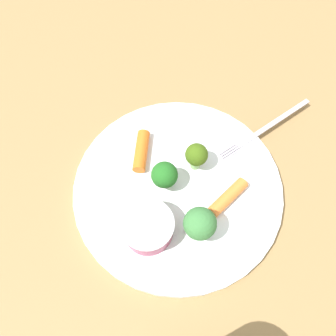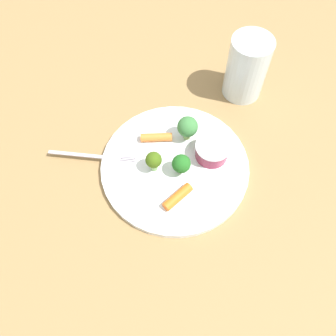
{
  "view_description": "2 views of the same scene",
  "coord_description": "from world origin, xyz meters",
  "px_view_note": "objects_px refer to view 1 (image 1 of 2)",
  "views": [
    {
      "loc": [
        -0.18,
        -0.02,
        0.42
      ],
      "look_at": [
        0.02,
        0.02,
        0.03
      ],
      "focal_mm": 37.59,
      "sensor_mm": 36.0,
      "label": 1
    },
    {
      "loc": [
        0.2,
        0.25,
        0.57
      ],
      "look_at": [
        0.02,
        0.0,
        0.02
      ],
      "focal_mm": 38.03,
      "sensor_mm": 36.0,
      "label": 2
    }
  ],
  "objects_px": {
    "carrot_stick_0": "(141,151)",
    "fork": "(265,129)",
    "plate": "(178,188)",
    "carrot_stick_1": "(228,197)",
    "broccoli_floret_1": "(200,224)",
    "sauce_cup": "(148,228)",
    "broccoli_floret_0": "(164,178)",
    "broccoli_floret_2": "(196,156)"
  },
  "relations": [
    {
      "from": "broccoli_floret_0",
      "to": "broccoli_floret_2",
      "type": "relative_size",
      "value": 1.0
    },
    {
      "from": "broccoli_floret_1",
      "to": "broccoli_floret_0",
      "type": "bearing_deg",
      "value": 45.36
    },
    {
      "from": "broccoli_floret_0",
      "to": "broccoli_floret_1",
      "type": "bearing_deg",
      "value": -134.64
    },
    {
      "from": "broccoli_floret_1",
      "to": "carrot_stick_0",
      "type": "height_order",
      "value": "broccoli_floret_1"
    },
    {
      "from": "broccoli_floret_2",
      "to": "carrot_stick_1",
      "type": "xyz_separation_m",
      "value": [
        -0.04,
        -0.05,
        -0.02
      ]
    },
    {
      "from": "broccoli_floret_0",
      "to": "sauce_cup",
      "type": "bearing_deg",
      "value": 173.4
    },
    {
      "from": "sauce_cup",
      "to": "broccoli_floret_1",
      "type": "xyz_separation_m",
      "value": [
        0.01,
        -0.06,
        0.02
      ]
    },
    {
      "from": "broccoli_floret_0",
      "to": "fork",
      "type": "relative_size",
      "value": 0.36
    },
    {
      "from": "broccoli_floret_2",
      "to": "carrot_stick_0",
      "type": "xyz_separation_m",
      "value": [
        0.0,
        0.07,
        -0.02
      ]
    },
    {
      "from": "sauce_cup",
      "to": "carrot_stick_0",
      "type": "height_order",
      "value": "sauce_cup"
    },
    {
      "from": "carrot_stick_1",
      "to": "carrot_stick_0",
      "type": "bearing_deg",
      "value": 70.12
    },
    {
      "from": "broccoli_floret_2",
      "to": "sauce_cup",
      "type": "bearing_deg",
      "value": 157.46
    },
    {
      "from": "carrot_stick_0",
      "to": "carrot_stick_1",
      "type": "xyz_separation_m",
      "value": [
        -0.04,
        -0.12,
        -0.0
      ]
    },
    {
      "from": "fork",
      "to": "broccoli_floret_1",
      "type": "bearing_deg",
      "value": 156.92
    },
    {
      "from": "broccoli_floret_2",
      "to": "carrot_stick_0",
      "type": "distance_m",
      "value": 0.08
    },
    {
      "from": "broccoli_floret_1",
      "to": "carrot_stick_0",
      "type": "xyz_separation_m",
      "value": [
        0.09,
        0.09,
        -0.02
      ]
    },
    {
      "from": "plate",
      "to": "fork",
      "type": "xyz_separation_m",
      "value": [
        0.11,
        -0.1,
        0.01
      ]
    },
    {
      "from": "plate",
      "to": "carrot_stick_0",
      "type": "bearing_deg",
      "value": 56.04
    },
    {
      "from": "sauce_cup",
      "to": "carrot_stick_0",
      "type": "distance_m",
      "value": 0.11
    },
    {
      "from": "broccoli_floret_1",
      "to": "carrot_stick_1",
      "type": "bearing_deg",
      "value": -31.55
    },
    {
      "from": "sauce_cup",
      "to": "fork",
      "type": "height_order",
      "value": "sauce_cup"
    },
    {
      "from": "broccoli_floret_1",
      "to": "carrot_stick_1",
      "type": "distance_m",
      "value": 0.06
    },
    {
      "from": "plate",
      "to": "carrot_stick_1",
      "type": "bearing_deg",
      "value": -95.07
    },
    {
      "from": "plate",
      "to": "carrot_stick_1",
      "type": "height_order",
      "value": "carrot_stick_1"
    },
    {
      "from": "carrot_stick_1",
      "to": "plate",
      "type": "bearing_deg",
      "value": 84.93
    },
    {
      "from": "broccoli_floret_1",
      "to": "carrot_stick_1",
      "type": "height_order",
      "value": "broccoli_floret_1"
    },
    {
      "from": "sauce_cup",
      "to": "carrot_stick_0",
      "type": "bearing_deg",
      "value": 17.13
    },
    {
      "from": "broccoli_floret_1",
      "to": "fork",
      "type": "height_order",
      "value": "broccoli_floret_1"
    },
    {
      "from": "fork",
      "to": "broccoli_floret_0",
      "type": "bearing_deg",
      "value": 132.97
    },
    {
      "from": "plate",
      "to": "broccoli_floret_0",
      "type": "bearing_deg",
      "value": 103.7
    },
    {
      "from": "broccoli_floret_0",
      "to": "fork",
      "type": "xyz_separation_m",
      "value": [
        0.11,
        -0.12,
        -0.03
      ]
    },
    {
      "from": "broccoli_floret_1",
      "to": "carrot_stick_1",
      "type": "xyz_separation_m",
      "value": [
        0.05,
        -0.03,
        -0.02
      ]
    },
    {
      "from": "carrot_stick_1",
      "to": "broccoli_floret_0",
      "type": "bearing_deg",
      "value": 88.97
    },
    {
      "from": "sauce_cup",
      "to": "broccoli_floret_1",
      "type": "height_order",
      "value": "broccoli_floret_1"
    },
    {
      "from": "broccoli_floret_0",
      "to": "broccoli_floret_2",
      "type": "xyz_separation_m",
      "value": [
        0.04,
        -0.03,
        0.0
      ]
    },
    {
      "from": "carrot_stick_0",
      "to": "fork",
      "type": "height_order",
      "value": "carrot_stick_0"
    },
    {
      "from": "plate",
      "to": "broccoli_floret_1",
      "type": "xyz_separation_m",
      "value": [
        -0.05,
        -0.03,
        0.04
      ]
    },
    {
      "from": "broccoli_floret_0",
      "to": "broccoli_floret_2",
      "type": "distance_m",
      "value": 0.05
    },
    {
      "from": "sauce_cup",
      "to": "broccoli_floret_1",
      "type": "bearing_deg",
      "value": -79.89
    },
    {
      "from": "broccoli_floret_2",
      "to": "carrot_stick_1",
      "type": "distance_m",
      "value": 0.06
    },
    {
      "from": "broccoli_floret_1",
      "to": "fork",
      "type": "relative_size",
      "value": 0.43
    },
    {
      "from": "broccoli_floret_2",
      "to": "fork",
      "type": "distance_m",
      "value": 0.12
    }
  ]
}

